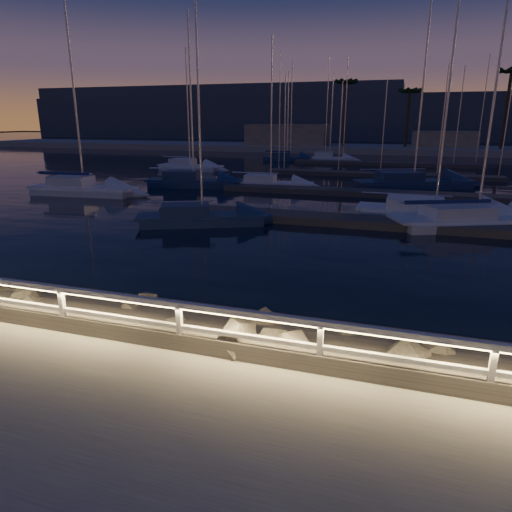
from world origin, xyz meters
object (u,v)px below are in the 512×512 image
at_px(guard_rail, 267,327).
at_px(sailboat_d, 430,211).
at_px(sailboat_h, 473,219).
at_px(sailboat_b, 199,217).
at_px(sailboat_m, 328,158).
at_px(sailboat_g, 410,182).
at_px(sailboat_n, 286,157).
at_px(sailboat_i, 189,166).
at_px(sailboat_j, 269,183).
at_px(sailboat_a, 82,188).
at_px(sailboat_e, 192,181).

distance_m(guard_rail, sailboat_d, 19.33).
bearing_deg(guard_rail, sailboat_h, 71.27).
relative_size(sailboat_b, sailboat_m, 1.05).
bearing_deg(sailboat_d, sailboat_b, -154.83).
height_order(guard_rail, sailboat_m, sailboat_m).
xyz_separation_m(sailboat_b, sailboat_m, (0.31, 40.31, 0.01)).
bearing_deg(sailboat_g, sailboat_n, 102.33).
relative_size(sailboat_i, sailboat_j, 1.10).
bearing_deg(sailboat_n, sailboat_d, -67.96).
bearing_deg(sailboat_g, sailboat_a, -178.00).
height_order(sailboat_b, sailboat_j, sailboat_b).
bearing_deg(sailboat_g, sailboat_j, 174.75).
xyz_separation_m(sailboat_b, sailboat_n, (-5.31, 39.46, -0.00)).
relative_size(sailboat_h, sailboat_n, 1.31).
distance_m(sailboat_a, sailboat_h, 26.17).
bearing_deg(sailboat_a, sailboat_h, -10.77).
bearing_deg(sailboat_b, sailboat_d, -0.09).
xyz_separation_m(sailboat_b, sailboat_i, (-12.35, 24.17, 0.04)).
distance_m(sailboat_b, sailboat_j, 13.81).
height_order(guard_rail, sailboat_h, sailboat_h).
relative_size(sailboat_b, sailboat_j, 1.02).
bearing_deg(guard_rail, sailboat_i, 118.03).
bearing_deg(sailboat_b, sailboat_g, 34.24).
xyz_separation_m(sailboat_a, sailboat_d, (24.06, -1.14, -0.06)).
height_order(guard_rail, sailboat_j, sailboat_j).
bearing_deg(sailboat_b, sailboat_i, 92.77).
bearing_deg(sailboat_d, sailboat_j, 145.30).
bearing_deg(sailboat_h, sailboat_i, 117.41).
xyz_separation_m(sailboat_g, sailboat_n, (-15.96, 22.05, -0.07)).
height_order(guard_rail, sailboat_i, sailboat_i).
height_order(sailboat_e, sailboat_h, sailboat_h).
xyz_separation_m(sailboat_d, sailboat_i, (-24.04, 18.91, 0.03)).
bearing_deg(sailboat_n, sailboat_h, -66.48).
xyz_separation_m(guard_rail, sailboat_j, (-8.01, 27.46, -0.98)).
relative_size(sailboat_a, sailboat_i, 1.10).
relative_size(sailboat_g, sailboat_h, 1.07).
bearing_deg(sailboat_i, sailboat_n, 70.80).
xyz_separation_m(sailboat_e, sailboat_n, (1.15, 26.86, -0.07)).
relative_size(sailboat_b, sailboat_h, 0.78).
height_order(sailboat_e, sailboat_j, sailboat_e).
bearing_deg(sailboat_m, sailboat_e, -106.19).
relative_size(sailboat_e, sailboat_n, 1.16).
height_order(sailboat_a, sailboat_d, sailboat_d).
distance_m(sailboat_d, sailboat_n, 38.19).
height_order(sailboat_a, sailboat_n, sailboat_a).
distance_m(sailboat_b, sailboat_d, 12.82).
bearing_deg(sailboat_j, sailboat_n, 97.74).
bearing_deg(sailboat_g, guard_rail, -118.85).
relative_size(sailboat_b, sailboat_n, 1.01).
xyz_separation_m(sailboat_d, sailboat_e, (-18.15, 7.34, 0.04)).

